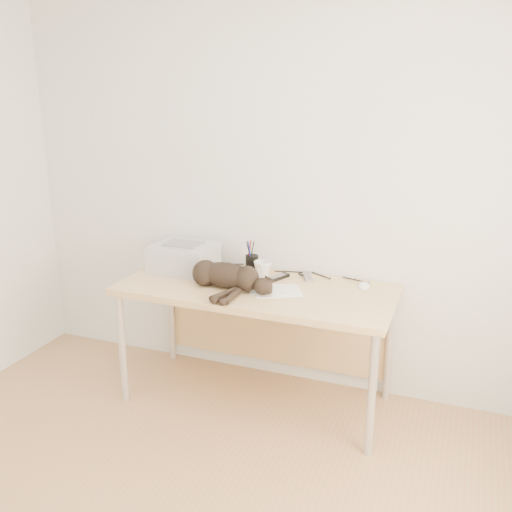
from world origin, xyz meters
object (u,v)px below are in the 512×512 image
at_px(cat, 224,277).
at_px(mouse, 364,284).
at_px(desk, 261,303).
at_px(mug, 263,269).
at_px(printer, 184,257).
at_px(pen_cup, 252,264).

height_order(cat, mouse, cat).
distance_m(desk, mug, 0.21).
xyz_separation_m(desk, printer, (-0.54, 0.04, 0.22)).
bearing_deg(cat, pen_cup, 89.91).
xyz_separation_m(cat, mouse, (0.75, 0.31, -0.05)).
bearing_deg(desk, mouse, 13.31).
height_order(desk, mouse, mouse).
height_order(cat, mug, cat).
bearing_deg(cat, printer, 158.49).
bearing_deg(printer, pen_cup, 15.01).
relative_size(desk, cat, 2.30).
bearing_deg(cat, mouse, 30.39).
height_order(desk, printer, printer).
bearing_deg(desk, mug, 106.13).
distance_m(pen_cup, mouse, 0.71).
xyz_separation_m(desk, cat, (-0.17, -0.17, 0.20)).
bearing_deg(printer, mug, 5.94).
height_order(printer, mug, printer).
relative_size(printer, cat, 0.54).
distance_m(cat, mouse, 0.82).
relative_size(cat, mouse, 5.81).
xyz_separation_m(desk, pen_cup, (-0.12, 0.15, 0.19)).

